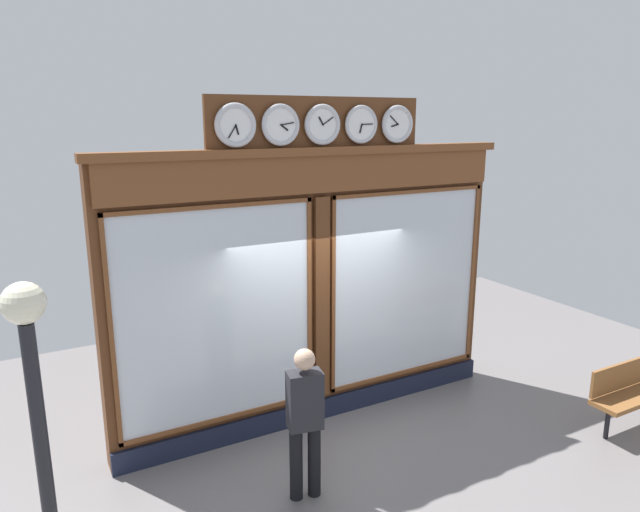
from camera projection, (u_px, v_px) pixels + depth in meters
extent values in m
cube|color=#5B3319|center=(314.00, 290.00, 7.51)|extent=(5.41, 0.30, 3.52)
cube|color=#191E33|center=(321.00, 408.00, 7.75)|extent=(5.41, 0.08, 0.28)
cube|color=brown|center=(322.00, 174.00, 6.99)|extent=(5.31, 0.08, 0.45)
cube|color=brown|center=(321.00, 151.00, 6.94)|extent=(5.52, 0.20, 0.10)
cube|color=silver|center=(407.00, 285.00, 8.03)|extent=(2.36, 0.02, 2.57)
cube|color=brown|center=(411.00, 192.00, 7.71)|extent=(2.46, 0.04, 0.05)
cube|color=brown|center=(404.00, 372.00, 8.32)|extent=(2.46, 0.04, 0.05)
cube|color=brown|center=(472.00, 274.00, 8.58)|extent=(0.05, 0.04, 2.67)
cube|color=brown|center=(333.00, 298.00, 7.45)|extent=(0.05, 0.04, 2.67)
cube|color=silver|center=(218.00, 317.00, 6.74)|extent=(2.36, 0.02, 2.57)
cube|color=brown|center=(214.00, 207.00, 6.42)|extent=(2.46, 0.04, 0.05)
cube|color=brown|center=(223.00, 418.00, 7.03)|extent=(2.46, 0.04, 0.05)
cube|color=brown|center=(111.00, 335.00, 6.16)|extent=(0.05, 0.04, 2.67)
cube|color=brown|center=(309.00, 302.00, 7.29)|extent=(0.05, 0.04, 2.67)
cube|color=#5B3319|center=(321.00, 300.00, 7.38)|extent=(0.20, 0.10, 2.67)
cube|color=#5B3319|center=(319.00, 125.00, 6.90)|extent=(2.86, 0.06, 0.66)
cylinder|color=white|center=(397.00, 124.00, 7.35)|extent=(0.39, 0.02, 0.39)
torus|color=silver|center=(397.00, 124.00, 7.35)|extent=(0.48, 0.06, 0.48)
cube|color=black|center=(395.00, 125.00, 7.32)|extent=(0.11, 0.01, 0.05)
cube|color=black|center=(394.00, 120.00, 7.29)|extent=(0.13, 0.01, 0.12)
sphere|color=black|center=(398.00, 124.00, 7.33)|extent=(0.02, 0.02, 0.02)
cylinder|color=white|center=(361.00, 124.00, 7.09)|extent=(0.39, 0.02, 0.39)
torus|color=silver|center=(361.00, 124.00, 7.09)|extent=(0.47, 0.05, 0.47)
cube|color=black|center=(361.00, 129.00, 7.09)|extent=(0.04, 0.01, 0.11)
cube|color=black|center=(367.00, 124.00, 7.12)|extent=(0.17, 0.01, 0.02)
sphere|color=black|center=(362.00, 124.00, 7.08)|extent=(0.02, 0.02, 0.02)
cylinder|color=white|center=(322.00, 125.00, 6.83)|extent=(0.39, 0.02, 0.39)
torus|color=silver|center=(323.00, 125.00, 6.83)|extent=(0.48, 0.06, 0.48)
cube|color=black|center=(321.00, 121.00, 6.80)|extent=(0.07, 0.01, 0.10)
cube|color=black|center=(328.00, 121.00, 6.84)|extent=(0.15, 0.01, 0.10)
sphere|color=black|center=(323.00, 125.00, 6.82)|extent=(0.02, 0.02, 0.02)
cylinder|color=white|center=(281.00, 125.00, 6.58)|extent=(0.39, 0.02, 0.39)
torus|color=silver|center=(281.00, 125.00, 6.57)|extent=(0.48, 0.05, 0.48)
cube|color=black|center=(285.00, 128.00, 6.59)|extent=(0.10, 0.01, 0.08)
cube|color=black|center=(288.00, 124.00, 6.60)|extent=(0.16, 0.01, 0.04)
sphere|color=black|center=(281.00, 125.00, 6.56)|extent=(0.02, 0.02, 0.02)
cylinder|color=white|center=(235.00, 125.00, 6.32)|extent=(0.39, 0.02, 0.39)
torus|color=silver|center=(236.00, 125.00, 6.32)|extent=(0.49, 0.07, 0.49)
cube|color=black|center=(237.00, 130.00, 6.33)|extent=(0.04, 0.01, 0.11)
cube|color=black|center=(232.00, 132.00, 6.30)|extent=(0.10, 0.01, 0.14)
sphere|color=black|center=(236.00, 125.00, 6.31)|extent=(0.02, 0.02, 0.02)
cylinder|color=black|center=(296.00, 464.00, 6.05)|extent=(0.14, 0.14, 0.82)
cylinder|color=black|center=(314.00, 460.00, 6.11)|extent=(0.14, 0.14, 0.82)
cube|color=#232328|center=(305.00, 400.00, 5.91)|extent=(0.40, 0.29, 0.62)
sphere|color=tan|center=(305.00, 359.00, 5.81)|extent=(0.22, 0.22, 0.22)
cylinder|color=black|center=(49.00, 504.00, 4.00)|extent=(0.10, 0.10, 2.67)
sphere|color=#F4EFCC|center=(23.00, 303.00, 3.66)|extent=(0.28, 0.28, 0.28)
cube|color=brown|center=(637.00, 396.00, 7.44)|extent=(1.40, 0.40, 0.06)
cube|color=brown|center=(627.00, 374.00, 7.53)|extent=(1.40, 0.04, 0.36)
cylinder|color=black|center=(607.00, 422.00, 7.24)|extent=(0.06, 0.06, 0.45)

